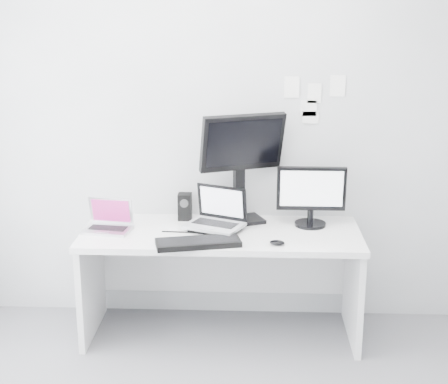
{
  "coord_description": "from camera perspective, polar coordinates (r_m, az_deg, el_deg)",
  "views": [
    {
      "loc": [
        0.19,
        -2.81,
        2.14
      ],
      "look_at": [
        0.02,
        1.23,
        1.0
      ],
      "focal_mm": 53.33,
      "sensor_mm": 36.0,
      "label": 1
    }
  ],
  "objects": [
    {
      "name": "back_wall",
      "position": [
        4.48,
        -0.05,
        5.6
      ],
      "size": [
        3.6,
        0.0,
        3.6
      ],
      "primitive_type": "plane",
      "rotation": [
        1.57,
        0.0,
        0.0
      ],
      "color": "silver",
      "rests_on": "ground"
    },
    {
      "name": "desk",
      "position": [
        4.43,
        -0.25,
        -7.85
      ],
      "size": [
        1.8,
        0.7,
        0.73
      ],
      "primitive_type": "cube",
      "color": "white",
      "rests_on": "ground"
    },
    {
      "name": "macbook",
      "position": [
        4.33,
        -10.03,
        -1.97
      ],
      "size": [
        0.32,
        0.26,
        0.22
      ],
      "primitive_type": "cube",
      "rotation": [
        0.0,
        0.0,
        -0.14
      ],
      "color": "#AAAAAE",
      "rests_on": "desk"
    },
    {
      "name": "speaker",
      "position": [
        4.52,
        -3.37,
        -1.26
      ],
      "size": [
        0.12,
        0.12,
        0.18
      ],
      "primitive_type": "cube",
      "rotation": [
        0.0,
        0.0,
        -0.35
      ],
      "color": "black",
      "rests_on": "desk"
    },
    {
      "name": "dell_laptop",
      "position": [
        4.26,
        -0.86,
        -1.53
      ],
      "size": [
        0.43,
        0.39,
        0.29
      ],
      "primitive_type": "cube",
      "rotation": [
        0.0,
        0.0,
        -0.42
      ],
      "color": "#A1A3A7",
      "rests_on": "desk"
    },
    {
      "name": "rear_monitor",
      "position": [
        4.38,
        1.47,
        2.15
      ],
      "size": [
        0.59,
        0.4,
        0.76
      ],
      "primitive_type": "cube",
      "rotation": [
        0.0,
        0.0,
        0.4
      ],
      "color": "black",
      "rests_on": "desk"
    },
    {
      "name": "samsung_monitor",
      "position": [
        4.39,
        7.49,
        -0.31
      ],
      "size": [
        0.45,
        0.21,
        0.41
      ],
      "primitive_type": "cube",
      "rotation": [
        0.0,
        0.0,
        -0.01
      ],
      "color": "black",
      "rests_on": "desk"
    },
    {
      "name": "keyboard",
      "position": [
        4.05,
        -2.23,
        -4.36
      ],
      "size": [
        0.54,
        0.29,
        0.03
      ],
      "primitive_type": "cube",
      "rotation": [
        0.0,
        0.0,
        0.23
      ],
      "color": "black",
      "rests_on": "desk"
    },
    {
      "name": "mouse",
      "position": [
        4.07,
        4.58,
        -4.35
      ],
      "size": [
        0.1,
        0.08,
        0.03
      ],
      "primitive_type": "ellipsoid",
      "rotation": [
        0.0,
        0.0,
        -0.2
      ],
      "color": "black",
      "rests_on": "desk"
    },
    {
      "name": "wall_note_0",
      "position": [
        4.44,
        5.82,
        8.94
      ],
      "size": [
        0.1,
        0.0,
        0.14
      ],
      "primitive_type": "cube",
      "color": "white",
      "rests_on": "back_wall"
    },
    {
      "name": "wall_note_1",
      "position": [
        4.46,
        7.76,
        8.39
      ],
      "size": [
        0.09,
        0.0,
        0.13
      ],
      "primitive_type": "cube",
      "color": "white",
      "rests_on": "back_wall"
    },
    {
      "name": "wall_note_2",
      "position": [
        4.47,
        9.72,
        8.97
      ],
      "size": [
        0.1,
        0.0,
        0.14
      ],
      "primitive_type": "cube",
      "color": "white",
      "rests_on": "back_wall"
    },
    {
      "name": "wall_note_3",
      "position": [
        4.48,
        7.42,
        6.36
      ],
      "size": [
        0.11,
        0.0,
        0.08
      ],
      "primitive_type": "cube",
      "color": "white",
      "rests_on": "back_wall"
    },
    {
      "name": "wall_note_4",
      "position": [
        4.47,
        7.26,
        7.13
      ],
      "size": [
        0.11,
        0.0,
        0.1
      ],
      "primitive_type": "cube",
      "color": "white",
      "rests_on": "back_wall"
    }
  ]
}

